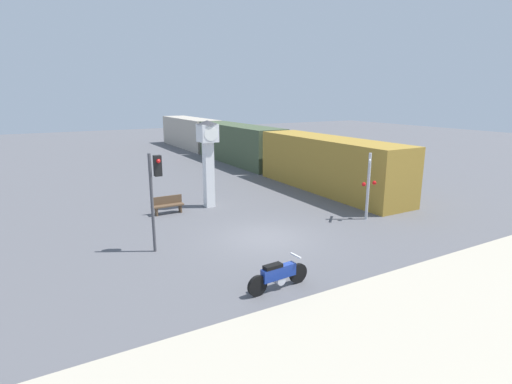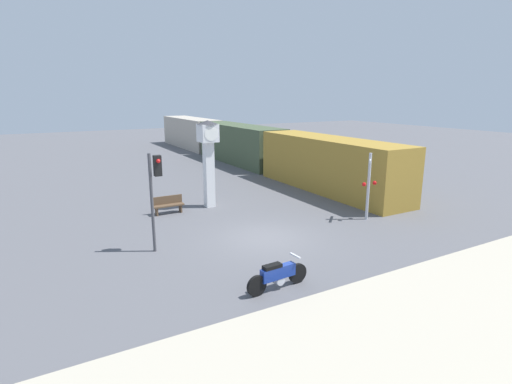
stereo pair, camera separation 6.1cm
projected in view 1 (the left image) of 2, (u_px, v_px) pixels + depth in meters
name	position (u px, v px, depth m)	size (l,w,h in m)	color
ground_plane	(265.00, 238.00, 17.34)	(120.00, 120.00, 0.00)	#56565B
sidewalk_strip	(428.00, 332.00, 10.38)	(36.00, 6.00, 0.10)	#B2A893
motorcycle	(278.00, 275.00, 12.67)	(2.29, 0.50, 1.01)	black
clock_tower	(208.00, 151.00, 21.49)	(1.13, 1.13, 4.74)	white
freight_train	(239.00, 144.00, 36.36)	(2.80, 37.35, 3.40)	olive
traffic_light	(155.00, 184.00, 15.31)	(0.50, 0.35, 3.92)	#47474C
railroad_crossing_signal	(368.00, 183.00, 19.55)	(0.90, 0.82, 3.33)	#B7B7BC
bench	(168.00, 204.00, 20.81)	(1.60, 0.44, 0.92)	brown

